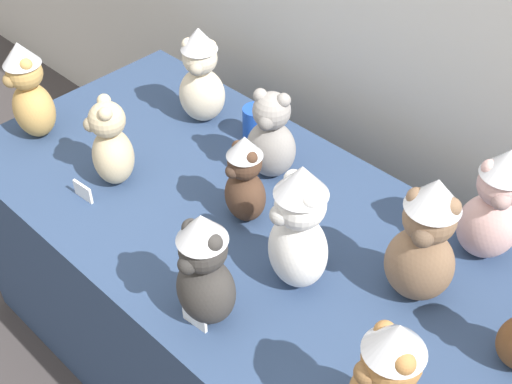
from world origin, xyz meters
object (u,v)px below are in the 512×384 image
(teddy_bear_snow, at_px, (299,228))
(teddy_bear_caramel, at_px, (386,383))
(display_table, at_px, (256,311))
(teddy_bear_honey, at_px, (29,91))
(teddy_bear_sand, at_px, (111,145))
(teddy_bear_blush, at_px, (494,206))
(teddy_bear_ash, at_px, (271,137))
(teddy_bear_mocha, at_px, (424,242))
(teddy_bear_cream, at_px, (201,77))
(party_cup_blue, at_px, (256,124))
(teddy_bear_charcoal, at_px, (204,270))
(teddy_bear_cocoa, at_px, (245,180))

(teddy_bear_snow, height_order, teddy_bear_caramel, teddy_bear_snow)
(display_table, xyz_separation_m, teddy_bear_honey, (-0.77, -0.17, 0.52))
(teddy_bear_snow, distance_m, teddy_bear_sand, 0.63)
(teddy_bear_caramel, bearing_deg, teddy_bear_blush, 126.32)
(teddy_bear_ash, distance_m, teddy_bear_mocha, 0.56)
(teddy_bear_snow, xyz_separation_m, teddy_bear_sand, (-0.62, -0.08, -0.05))
(teddy_bear_cream, bearing_deg, teddy_bear_mocha, -42.78)
(teddy_bear_snow, distance_m, teddy_bear_caramel, 0.43)
(display_table, relative_size, teddy_bear_ash, 6.46)
(party_cup_blue, bearing_deg, teddy_bear_charcoal, -55.09)
(teddy_bear_mocha, height_order, teddy_bear_sand, teddy_bear_mocha)
(teddy_bear_mocha, bearing_deg, teddy_bear_cream, 152.22)
(teddy_bear_caramel, bearing_deg, teddy_bear_cream, -178.69)
(teddy_bear_ash, xyz_separation_m, party_cup_blue, (-0.15, 0.09, -0.08))
(teddy_bear_cream, xyz_separation_m, teddy_bear_charcoal, (0.59, -0.53, 0.00))
(teddy_bear_snow, bearing_deg, teddy_bear_cream, 175.42)
(teddy_bear_sand, bearing_deg, teddy_bear_ash, 80.91)
(teddy_bear_honey, relative_size, teddy_bear_charcoal, 0.99)
(teddy_bear_honey, relative_size, teddy_bear_caramel, 0.94)
(teddy_bear_ash, relative_size, teddy_bear_mocha, 0.78)
(teddy_bear_mocha, height_order, teddy_bear_snow, teddy_bear_mocha)
(teddy_bear_mocha, xyz_separation_m, teddy_bear_cream, (-0.90, 0.14, -0.02))
(teddy_bear_blush, bearing_deg, teddy_bear_snow, -157.01)
(display_table, xyz_separation_m, party_cup_blue, (-0.27, 0.28, 0.42))
(teddy_bear_cocoa, bearing_deg, teddy_bear_blush, 41.34)
(teddy_bear_cocoa, bearing_deg, teddy_bear_cream, 160.82)
(teddy_bear_sand, relative_size, party_cup_blue, 2.44)
(teddy_bear_sand, bearing_deg, teddy_bear_charcoal, 17.82)
(teddy_bear_mocha, xyz_separation_m, teddy_bear_caramel, (0.15, -0.35, -0.01))
(teddy_bear_mocha, bearing_deg, teddy_bear_honey, 173.73)
(teddy_bear_cream, bearing_deg, teddy_bear_charcoal, -75.83)
(party_cup_blue, bearing_deg, teddy_bear_honey, -138.04)
(teddy_bear_snow, height_order, party_cup_blue, teddy_bear_snow)
(teddy_bear_cream, height_order, teddy_bear_blush, teddy_bear_blush)
(teddy_bear_cream, height_order, teddy_bear_snow, teddy_bear_snow)
(teddy_bear_mocha, bearing_deg, teddy_bear_blush, 59.33)
(teddy_bear_charcoal, height_order, teddy_bear_caramel, teddy_bear_caramel)
(teddy_bear_cream, relative_size, teddy_bear_charcoal, 1.00)
(teddy_bear_ash, bearing_deg, teddy_bear_honey, -174.63)
(teddy_bear_caramel, xyz_separation_m, party_cup_blue, (-0.85, 0.53, -0.11))
(teddy_bear_blush, xyz_separation_m, party_cup_blue, (-0.75, -0.05, -0.11))
(display_table, bearing_deg, teddy_bear_charcoal, -66.55)
(teddy_bear_honey, xyz_separation_m, teddy_bear_cream, (0.31, 0.41, 0.00))
(party_cup_blue, bearing_deg, display_table, -45.66)
(teddy_bear_mocha, relative_size, teddy_bear_cream, 1.12)
(teddy_bear_snow, xyz_separation_m, teddy_bear_cocoa, (-0.25, 0.07, -0.04))
(teddy_bear_blush, bearing_deg, teddy_bear_mocha, -133.25)
(teddy_bear_honey, height_order, teddy_bear_blush, teddy_bear_blush)
(teddy_bear_blush, distance_m, teddy_bear_cocoa, 0.62)
(display_table, relative_size, teddy_bear_sand, 6.75)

